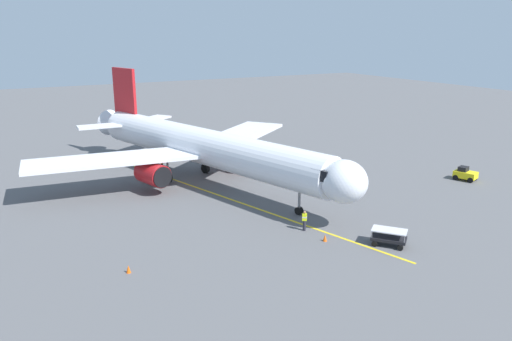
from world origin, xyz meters
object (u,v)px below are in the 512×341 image
Objects in this scene: safety_cone_nose_right at (128,269)px; airplane at (202,147)px; baggage_cart_near_nose at (389,237)px; safety_cone_wing_port at (325,238)px; safety_cone_nose_left at (349,190)px; tug_portside at (465,174)px; ground_crew_wing_walker at (162,163)px; ground_crew_marshaller at (304,220)px.

airplane is at bearing -126.67° from safety_cone_nose_right.
baggage_cart_near_nose is 4.87m from safety_cone_wing_port.
safety_cone_nose_right is (24.29, 6.47, 0.00)m from safety_cone_nose_left.
tug_portside is at bearing -165.68° from safety_cone_wing_port.
ground_crew_wing_walker reaches higher than tug_portside.
ground_crew_marshaller is 14.72m from safety_cone_nose_right.
ground_crew_wing_walker is 0.64× the size of tug_portside.
baggage_cart_near_nose is 5.28× the size of safety_cone_wing_port.
ground_crew_wing_walker reaches higher than safety_cone_nose_left.
tug_portside is 14.37m from safety_cone_nose_left.
airplane is 7.83m from ground_crew_wing_walker.
ground_crew_wing_walker is at bearing -51.37° from safety_cone_nose_left.
ground_crew_marshaller is 1.00× the size of ground_crew_wing_walker.
ground_crew_wing_walker is at bearing -73.98° from baggage_cart_near_nose.
safety_cone_nose_right is 15.06m from safety_cone_wing_port.
ground_crew_marshaller reaches higher than safety_cone_nose_right.
ground_crew_marshaller is at bearing -85.62° from safety_cone_wing_port.
airplane reaches higher than safety_cone_nose_right.
ground_crew_wing_walker is (4.31, -23.44, 0.00)m from ground_crew_marshaller.
tug_portside is at bearing -171.79° from ground_crew_marshaller.
ground_crew_marshaller is at bearing 32.25° from safety_cone_nose_left.
airplane is at bearing -42.33° from safety_cone_nose_left.
ground_crew_wing_walker is 26.03m from safety_cone_nose_right.
tug_portside is at bearing 152.84° from airplane.
airplane is 21.57m from safety_cone_nose_right.
safety_cone_nose_left and safety_cone_nose_right have the same top height.
ground_crew_marshaller is at bearing -54.14° from baggage_cart_near_nose.
safety_cone_nose_right is 1.00× the size of safety_cone_wing_port.
safety_cone_nose_right is (38.41, 3.84, -0.43)m from tug_portside.
ground_crew_marshaller is at bearing 8.21° from tug_portside.
baggage_cart_near_nose is (-6.04, 22.18, -3.35)m from airplane.
baggage_cart_near_nose is at bearing 64.38° from safety_cone_nose_left.
safety_cone_wing_port is (23.51, 6.00, -0.43)m from tug_portside.
safety_cone_nose_right is at bearing -8.26° from safety_cone_wing_port.
tug_portside is 4.85× the size of safety_cone_wing_port.
safety_cone_nose_right is at bearing 53.33° from airplane.
baggage_cart_near_nose reaches higher than safety_cone_nose_left.
safety_cone_wing_port is at bearing 171.74° from safety_cone_nose_right.
safety_cone_wing_port is at bearing 99.82° from ground_crew_wing_walker.
ground_crew_marshaller is 3.11× the size of safety_cone_wing_port.
safety_cone_nose_right is (14.70, 0.42, -0.61)m from ground_crew_marshaller.
safety_cone_wing_port is (9.39, 8.63, 0.00)m from safety_cone_nose_left.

